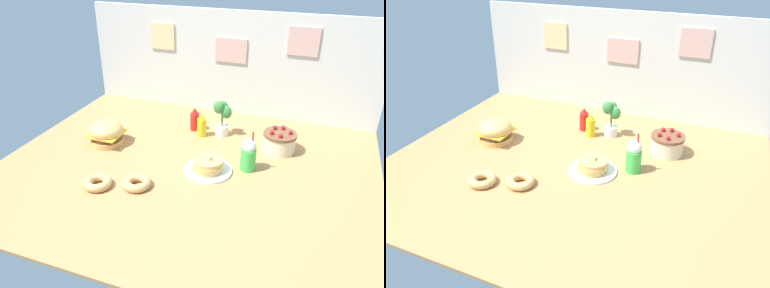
{
  "view_description": "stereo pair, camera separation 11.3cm",
  "coord_description": "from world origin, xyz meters",
  "views": [
    {
      "loc": [
        0.72,
        -1.84,
        1.25
      ],
      "look_at": [
        0.01,
        0.09,
        0.12
      ],
      "focal_mm": 34.64,
      "sensor_mm": 36.0,
      "label": 1
    },
    {
      "loc": [
        0.82,
        -1.8,
        1.25
      ],
      "look_at": [
        0.01,
        0.09,
        0.12
      ],
      "focal_mm": 34.64,
      "sensor_mm": 36.0,
      "label": 2
    }
  ],
  "objects": [
    {
      "name": "ground_plane",
      "position": [
        0.0,
        0.0,
        -0.01
      ],
      "size": [
        2.32,
        1.91,
        0.02
      ],
      "primitive_type": "cube",
      "color": "#B27F4C"
    },
    {
      "name": "back_wall",
      "position": [
        0.0,
        0.95,
        0.41
      ],
      "size": [
        2.32,
        0.04,
        0.81
      ],
      "color": "beige",
      "rests_on": "ground_plane"
    },
    {
      "name": "burger",
      "position": [
        -0.63,
        0.11,
        0.08
      ],
      "size": [
        0.23,
        0.23,
        0.17
      ],
      "color": "#DBA859",
      "rests_on": "ground_plane"
    },
    {
      "name": "pancake_stack",
      "position": [
        0.15,
        0.0,
        0.04
      ],
      "size": [
        0.3,
        0.3,
        0.11
      ],
      "color": "white",
      "rests_on": "ground_plane"
    },
    {
      "name": "layer_cake",
      "position": [
        0.52,
        0.41,
        0.07
      ],
      "size": [
        0.22,
        0.22,
        0.16
      ],
      "color": "beige",
      "rests_on": "ground_plane"
    },
    {
      "name": "ketchup_bottle",
      "position": [
        -0.13,
        0.52,
        0.08
      ],
      "size": [
        0.07,
        0.07,
        0.18
      ],
      "color": "red",
      "rests_on": "ground_plane"
    },
    {
      "name": "mustard_bottle",
      "position": [
        -0.04,
        0.45,
        0.08
      ],
      "size": [
        0.07,
        0.07,
        0.18
      ],
      "color": "yellow",
      "rests_on": "ground_plane"
    },
    {
      "name": "cream_soda_cup",
      "position": [
        0.37,
        0.11,
        0.1
      ],
      "size": [
        0.1,
        0.1,
        0.27
      ],
      "color": "green",
      "rests_on": "ground_plane"
    },
    {
      "name": "donut_pink_glaze",
      "position": [
        -0.4,
        -0.37,
        0.03
      ],
      "size": [
        0.16,
        0.16,
        0.05
      ],
      "color": "tan",
      "rests_on": "ground_plane"
    },
    {
      "name": "donut_chocolate",
      "position": [
        -0.19,
        -0.29,
        0.03
      ],
      "size": [
        0.16,
        0.16,
        0.05
      ],
      "color": "tan",
      "rests_on": "ground_plane"
    },
    {
      "name": "potted_plant",
      "position": [
        0.09,
        0.51,
        0.14
      ],
      "size": [
        0.13,
        0.11,
        0.27
      ],
      "color": "white",
      "rests_on": "ground_plane"
    }
  ]
}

